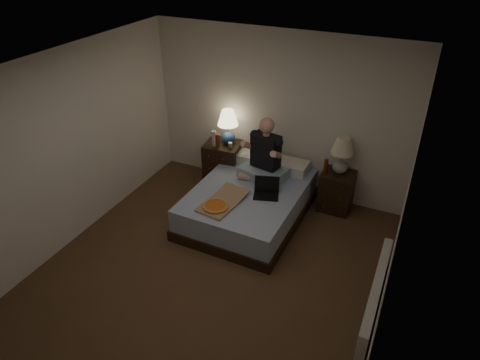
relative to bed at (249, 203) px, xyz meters
The scene contains 19 objects.
floor 1.30m from the bed, 88.17° to the right, with size 4.00×4.50×0.00m, color brown.
ceiling 2.60m from the bed, 88.17° to the right, with size 4.00×4.50×0.00m, color white.
wall_back 1.40m from the bed, 87.58° to the left, with size 4.00×2.50×0.00m, color white.
wall_front 3.67m from the bed, 89.34° to the right, with size 4.00×2.50×0.00m, color white.
wall_left 2.55m from the bed, 146.81° to the right, with size 4.50×2.50×0.00m, color white.
wall_right 2.61m from the bed, 32.12° to the right, with size 4.50×2.50×0.00m, color white.
bed is the anchor object (origin of this frame).
nightstand_left 1.04m from the bed, 137.14° to the left, with size 0.55×0.49×0.71m, color black.
nightstand_right 1.32m from the bed, 34.21° to the left, with size 0.47×0.42×0.61m, color black.
lamp_left 1.27m from the bed, 132.52° to the left, with size 0.32×0.32×0.56m, color navy, non-canonical shape.
lamp_right 1.48m from the bed, 35.17° to the left, with size 0.32×0.32×0.56m, color gray, non-canonical shape.
water_bottle 1.19m from the bed, 145.45° to the left, with size 0.07×0.07×0.25m, color silver.
soda_can 0.99m from the bed, 133.85° to the left, with size 0.07×0.07×0.10m, color #B3B3AE.
beer_bottle_left 1.11m from the bed, 144.83° to the left, with size 0.06×0.06×0.23m, color #61290D.
beer_bottle_right 1.22m from the bed, 35.86° to the left, with size 0.06×0.06×0.23m, color #511E0B.
person 0.80m from the bed, 80.15° to the left, with size 0.66×0.52×0.93m, color black, non-canonical shape.
laptop 0.47m from the bed, 13.78° to the right, with size 0.34×0.28×0.24m, color black, non-canonical shape.
pizza_box 0.72m from the bed, 107.02° to the right, with size 0.40×0.76×0.08m, color tan, non-canonical shape.
radiator 2.21m from the bed, 26.78° to the right, with size 0.10×1.60×0.40m, color silver.
Camera 1 is at (1.99, -3.39, 3.74)m, focal length 32.00 mm.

